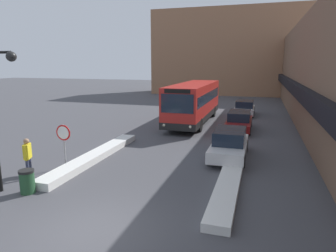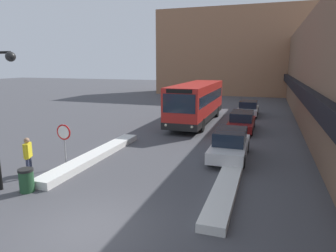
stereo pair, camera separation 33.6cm
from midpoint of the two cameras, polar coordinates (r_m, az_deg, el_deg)
The scene contains 12 objects.
ground_plane at distance 10.01m, azimuth -14.97°, elevation -18.64°, with size 160.00×160.00×0.00m, color #47474C.
building_row_right at distance 31.65m, azimuth 26.99°, elevation 9.31°, with size 5.50×60.00×8.65m.
building_backdrop_far at distance 51.72m, azimuth 12.21°, elevation 13.49°, with size 26.00×8.00×13.48m.
snow_bank_left at distance 16.55m, azimuth -14.26°, elevation -5.54°, with size 0.90×8.61×0.35m.
snow_bank_right at distance 13.56m, azimuth 11.13°, elevation -9.39°, with size 0.90×9.08×0.30m.
city_bus at distance 25.69m, azimuth 4.62°, elevation 4.62°, with size 2.65×11.01×3.35m.
parked_car_front at distance 16.46m, azimuth 11.06°, elevation -3.32°, with size 1.83×4.59×1.54m.
parked_car_middle at distance 23.44m, azimuth 13.00°, elevation 0.98°, with size 1.84×4.78×1.43m.
parked_car_back at distance 30.50m, azimuth 14.05°, elevation 3.37°, with size 1.88×4.26×1.41m.
stop_sign at distance 15.20m, azimuth -19.86°, elevation -2.01°, with size 0.76×0.08×2.16m.
pedestrian at distance 14.69m, azimuth -25.78°, elevation -4.88°, with size 0.40×0.54×1.80m.
trash_bin at distance 13.21m, azimuth -25.92°, elevation -9.48°, with size 0.59×0.59×0.95m.
Camera 1 is at (4.64, -7.27, 5.01)m, focal length 32.00 mm.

